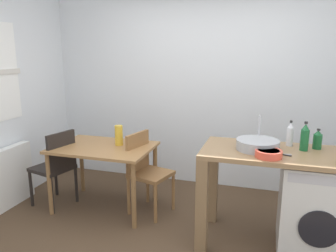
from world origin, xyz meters
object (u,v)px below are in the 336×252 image
object	(u,v)px
chair_person_seat	(56,164)
mixing_bowl	(269,153)
washing_machine	(315,208)
bottle_squat_brown	(305,138)
chair_opposite	(146,168)
bottle_tall_green	(290,134)
vase	(119,135)
bottle_clear_small	(318,140)
dining_table	(104,154)

from	to	relation	value
chair_person_seat	mixing_bowl	xyz separation A→B (m)	(2.32, -0.31, 0.45)
washing_machine	bottle_squat_brown	distance (m)	0.63
chair_opposite	bottle_tall_green	bearing A→B (deg)	101.82
mixing_bowl	bottle_squat_brown	bearing A→B (deg)	44.48
bottle_tall_green	vase	distance (m)	1.82
chair_person_seat	bottle_clear_small	distance (m)	2.78
vase	bottle_squat_brown	bearing A→B (deg)	-7.07
chair_person_seat	washing_machine	size ratio (longest dim) A/B	1.05
vase	chair_opposite	bearing A→B (deg)	-5.30
washing_machine	bottle_squat_brown	world-z (taller)	bottle_squat_brown
washing_machine	mixing_bowl	distance (m)	0.70
bottle_squat_brown	mixing_bowl	distance (m)	0.43
chair_person_seat	chair_opposite	distance (m)	1.04
washing_machine	vase	xyz separation A→B (m)	(-2.05, 0.33, 0.42)
dining_table	washing_machine	xyz separation A→B (m)	(2.20, -0.23, -0.21)
chair_opposite	bottle_squat_brown	world-z (taller)	bottle_squat_brown
chair_person_seat	bottle_clear_small	bearing A→B (deg)	-74.07
bottle_tall_green	mixing_bowl	size ratio (longest dim) A/B	1.08
chair_person_seat	washing_machine	bearing A→B (deg)	-77.92
dining_table	washing_machine	size ratio (longest dim) A/B	1.28
washing_machine	mixing_bowl	xyz separation A→B (m)	(-0.43, -0.20, 0.52)
chair_opposite	bottle_clear_small	xyz separation A→B (m)	(1.71, -0.12, 0.50)
chair_opposite	chair_person_seat	bearing A→B (deg)	-64.38
dining_table	vase	world-z (taller)	vase
bottle_squat_brown	vase	world-z (taller)	bottle_squat_brown
bottle_clear_small	vase	distance (m)	2.05
dining_table	bottle_squat_brown	distance (m)	2.11
dining_table	bottle_clear_small	size ratio (longest dim) A/B	5.93
bottle_clear_small	mixing_bowl	world-z (taller)	bottle_clear_small
chair_opposite	bottle_tall_green	world-z (taller)	bottle_tall_green
chair_person_seat	bottle_tall_green	size ratio (longest dim) A/B	3.75
mixing_bowl	washing_machine	bearing A→B (deg)	24.82
washing_machine	bottle_clear_small	bearing A→B (deg)	93.49
bottle_squat_brown	mixing_bowl	world-z (taller)	bottle_squat_brown
washing_machine	vase	bearing A→B (deg)	170.78
vase	mixing_bowl	bearing A→B (deg)	-18.11
bottle_squat_brown	chair_person_seat	bearing A→B (deg)	179.57
chair_opposite	vase	bearing A→B (deg)	-80.07
bottle_clear_small	chair_person_seat	bearing A→B (deg)	-178.52
bottle_tall_green	vase	world-z (taller)	bottle_tall_green
washing_machine	bottle_squat_brown	size ratio (longest dim) A/B	3.27
dining_table	bottle_clear_small	distance (m)	2.22
dining_table	bottle_squat_brown	xyz separation A→B (m)	(2.07, -0.14, 0.40)
washing_machine	mixing_bowl	size ratio (longest dim) A/B	3.88
chair_opposite	bottle_squat_brown	xyz separation A→B (m)	(1.59, -0.21, 0.53)
bottle_clear_small	mixing_bowl	distance (m)	0.57
bottle_tall_green	chair_person_seat	bearing A→B (deg)	-177.71
mixing_bowl	vase	size ratio (longest dim) A/B	0.98
bottle_tall_green	bottle_clear_small	size ratio (longest dim) A/B	1.29
chair_person_seat	washing_machine	xyz separation A→B (m)	(2.75, -0.11, -0.08)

